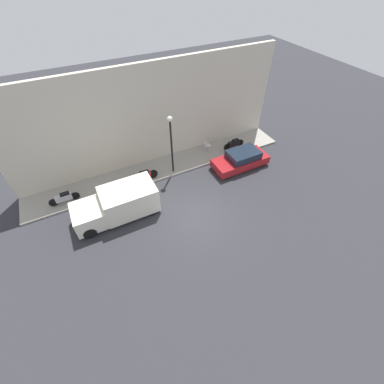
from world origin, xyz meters
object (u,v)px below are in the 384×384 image
at_px(motorcycle_red, 143,176).
at_px(streetlamp, 171,136).
at_px(motorcycle_black, 234,144).
at_px(scooter_silver, 64,198).
at_px(delivery_van, 117,204).
at_px(parked_car, 241,160).
at_px(cafe_chair, 207,145).

bearing_deg(motorcycle_red, streetlamp, -88.80).
bearing_deg(motorcycle_black, scooter_silver, 90.63).
bearing_deg(motorcycle_black, delivery_van, 104.59).
distance_m(motorcycle_red, streetlamp, 3.29).
relative_size(motorcycle_red, streetlamp, 0.51).
xyz_separation_m(parked_car, scooter_silver, (1.85, 11.86, -0.07)).
relative_size(scooter_silver, streetlamp, 0.43).
relative_size(parked_car, cafe_chair, 4.76).
bearing_deg(delivery_van, streetlamp, -64.32).
distance_m(parked_car, cafe_chair, 2.95).
distance_m(motorcycle_black, streetlamp, 5.90).
bearing_deg(motorcycle_black, streetlamp, 94.38).
bearing_deg(parked_car, scooter_silver, 81.15).
bearing_deg(streetlamp, cafe_chair, -72.13).
bearing_deg(cafe_chair, delivery_van, 112.45).
bearing_deg(motorcycle_red, parked_car, -102.53).
height_order(delivery_van, scooter_silver, delivery_van).
height_order(motorcycle_black, streetlamp, streetlamp).
height_order(parked_car, cafe_chair, parked_car).
bearing_deg(parked_car, cafe_chair, 26.35).
distance_m(delivery_van, motorcycle_red, 3.08).
height_order(parked_car, delivery_van, delivery_van).
relative_size(parked_car, motorcycle_red, 1.89).
height_order(delivery_van, streetlamp, streetlamp).
relative_size(parked_car, motorcycle_black, 2.29).
distance_m(streetlamp, cafe_chair, 4.21).
bearing_deg(streetlamp, parked_car, -108.77).
xyz_separation_m(delivery_van, motorcycle_black, (2.56, -9.82, -0.40)).
distance_m(motorcycle_black, cafe_chair, 2.14).
bearing_deg(cafe_chair, scooter_silver, 94.34).
xyz_separation_m(delivery_van, scooter_silver, (2.42, 2.76, -0.41)).
bearing_deg(delivery_van, parked_car, -86.41).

